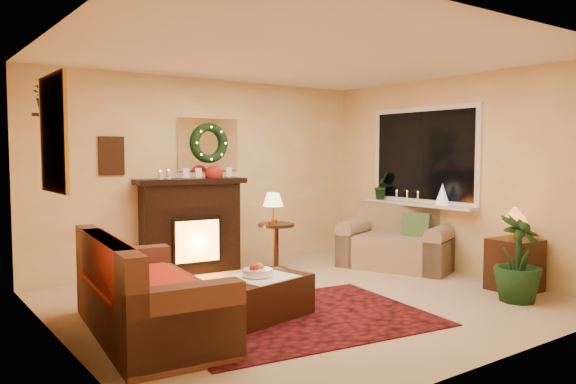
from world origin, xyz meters
TOP-DOWN VIEW (x-y plane):
  - floor at (0.00, 0.00)m, footprint 5.00×5.00m
  - ceiling at (0.00, 0.00)m, footprint 5.00×5.00m
  - wall_back at (0.00, 2.25)m, footprint 5.00×5.00m
  - wall_front at (0.00, -2.25)m, footprint 5.00×5.00m
  - wall_left at (-2.50, 0.00)m, footprint 4.50×4.50m
  - wall_right at (2.50, 0.00)m, footprint 4.50×4.50m
  - area_rug at (-0.48, -0.49)m, footprint 2.65×2.13m
  - sofa at (-1.81, -0.09)m, footprint 1.11×2.12m
  - red_throw at (-1.84, 0.02)m, footprint 0.84×1.36m
  - fireplace at (-0.39, 2.04)m, footprint 1.32×0.54m
  - poinsettia at (-0.04, 2.00)m, footprint 0.24×0.24m
  - mantel_candle_a at (-0.81, 1.98)m, footprint 0.06×0.06m
  - mantel_candle_b at (-0.68, 2.04)m, footprint 0.06×0.06m
  - mantel_mirror at (0.00, 2.23)m, footprint 0.92×0.02m
  - wreath at (0.00, 2.19)m, footprint 0.55×0.11m
  - wall_art at (-1.35, 2.23)m, footprint 0.32×0.03m
  - gold_mirror at (-2.48, 0.30)m, footprint 0.03×0.84m
  - hanging_plant at (-2.34, 1.05)m, footprint 0.33×0.28m
  - loveseat at (2.06, 0.62)m, footprint 1.36×1.71m
  - window_frame at (2.48, 0.55)m, footprint 0.03×1.86m
  - window_glass at (2.47, 0.55)m, footprint 0.02×1.70m
  - window_sill at (2.38, 0.55)m, footprint 0.22×1.86m
  - mini_tree at (2.35, 0.10)m, footprint 0.19×0.19m
  - sill_plant at (2.38, 1.26)m, footprint 0.29×0.23m
  - side_table_round at (0.60, 1.46)m, footprint 0.61×0.61m
  - lamp_cream at (0.58, 1.49)m, footprint 0.27×0.27m
  - end_table_square at (2.20, -1.06)m, footprint 0.51×0.51m
  - lamp_tiffany at (2.21, -1.05)m, footprint 0.29×0.29m
  - coffee_table at (-0.77, -0.29)m, footprint 1.04×0.71m
  - fruit_bowl at (-0.80, -0.27)m, footprint 0.28×0.28m
  - floor_palm at (1.79, -1.36)m, footprint 1.78×1.78m

SIDE VIEW (x-z plane):
  - floor at x=0.00m, z-range 0.00..0.00m
  - area_rug at x=-0.48m, z-range 0.00..0.01m
  - coffee_table at x=-0.77m, z-range 0.01..0.41m
  - end_table_square at x=2.20m, z-range -0.03..0.57m
  - side_table_round at x=0.60m, z-range 0.01..0.64m
  - loveseat at x=2.06m, z-range -0.01..0.85m
  - sofa at x=-1.81m, z-range -0.01..0.87m
  - floor_palm at x=1.79m, z-range -0.93..1.83m
  - fruit_bowl at x=-0.80m, z-range 0.42..0.48m
  - red_throw at x=-1.84m, z-range 0.44..0.47m
  - fireplace at x=-0.39m, z-range -0.04..1.14m
  - lamp_tiffany at x=2.21m, z-range 0.54..0.95m
  - window_sill at x=2.38m, z-range 0.85..0.89m
  - lamp_cream at x=0.58m, z-range 0.67..1.09m
  - mini_tree at x=2.35m, z-range 0.90..1.18m
  - sill_plant at x=2.38m, z-range 0.82..1.35m
  - mantel_candle_a at x=-0.81m, z-range 1.17..1.35m
  - mantel_candle_b at x=-0.68m, z-range 1.16..1.36m
  - wall_back at x=0.00m, z-range 1.30..1.30m
  - wall_front at x=0.00m, z-range 1.30..1.30m
  - wall_left at x=-2.50m, z-range 1.30..1.30m
  - wall_right at x=2.50m, z-range 1.30..1.30m
  - poinsettia at x=-0.04m, z-range 1.18..1.42m
  - wall_art at x=-1.35m, z-range 1.31..1.79m
  - window_frame at x=2.48m, z-range 0.87..2.23m
  - window_glass at x=2.47m, z-range 0.94..2.16m
  - mantel_mirror at x=0.00m, z-range 1.34..2.06m
  - wreath at x=0.00m, z-range 1.44..2.00m
  - gold_mirror at x=-2.48m, z-range 1.25..2.25m
  - hanging_plant at x=-2.34m, z-range 1.79..2.15m
  - ceiling at x=0.00m, z-range 2.60..2.60m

